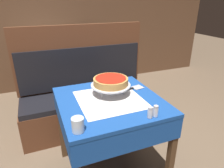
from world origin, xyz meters
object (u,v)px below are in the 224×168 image
Objects in this scene: pizza_server at (130,89)px; dining_table_rear at (48,59)px; deep_dish_pizza at (111,81)px; water_glass_near at (78,125)px; pizza_pan_stand at (111,85)px; pepper_shaker at (156,111)px; booth_bench at (87,100)px; dining_table_front at (110,112)px; condiment_caddy at (42,48)px; salt_shaker at (150,112)px.

dining_table_rear is at bearing 108.71° from pizza_server.
water_glass_near is at bearing -132.23° from deep_dish_pizza.
deep_dish_pizza is at bearing -173.83° from pizza_server.
pizza_server is 0.73m from water_glass_near.
deep_dish_pizza is at bearing -77.64° from dining_table_rear.
water_glass_near reaches higher than dining_table_rear.
pizza_pan_stand is 0.47m from pepper_shaker.
booth_bench reaches higher than water_glass_near.
pizza_pan_stand is at bearing -77.64° from dining_table_rear.
water_glass_near is at bearing -135.78° from dining_table_front.
dining_table_front is 0.50m from water_glass_near.
condiment_caddy is at bearing 123.68° from dining_table_rear.
dining_table_rear is 9.72× the size of salt_shaker.
booth_bench reaches higher than dining_table_front.
salt_shaker reaches higher than pizza_server.
pizza_pan_stand reaches higher than pizza_server.
water_glass_near is 1.17× the size of salt_shaker.
deep_dish_pizza is 1.03× the size of pizza_server.
deep_dish_pizza is 1.61× the size of condiment_caddy.
pizza_pan_stand is 1.85× the size of condiment_caddy.
booth_bench is at bearing 88.96° from dining_table_front.
dining_table_front is 0.42m from salt_shaker.
dining_table_rear is 8.30× the size of water_glass_near.
condiment_caddy is (-0.63, 1.79, 0.04)m from pizza_server.
deep_dish_pizza reaches higher than dining_table_front.
deep_dish_pizza is (0.04, 0.09, 0.24)m from dining_table_front.
condiment_caddy reaches higher than dining_table_rear.
condiment_caddy is (-0.43, 1.81, -0.03)m from pizza_pan_stand.
dining_table_front is at bearing -115.19° from deep_dish_pizza.
dining_table_front and dining_table_rear have the same top height.
salt_shaker is (0.49, -0.03, -0.01)m from water_glass_near.
booth_bench reaches higher than deep_dish_pizza.
pepper_shaker is at bearing -81.21° from booth_bench.
pizza_server is (0.20, 0.02, -0.07)m from pizza_pan_stand.
water_glass_near reaches higher than salt_shaker.
deep_dish_pizza is 0.57m from water_glass_near.
pizza_pan_stand reaches higher than dining_table_front.
deep_dish_pizza is (0.03, -0.75, 0.54)m from booth_bench.
water_glass_near is (0.00, -2.15, 0.16)m from dining_table_rear.
dining_table_rear is 2.25m from pepper_shaker.
dining_table_rear is 9.44× the size of pepper_shaker.
booth_bench reaches higher than pizza_pan_stand.
water_glass_near is at bearing -89.91° from dining_table_rear.
deep_dish_pizza is (0.38, -1.74, 0.23)m from dining_table_rear.
dining_table_front is 0.26m from deep_dish_pizza.
pizza_server is (0.20, 0.02, -0.11)m from deep_dish_pizza.
condiment_caddy reaches higher than pizza_server.
dining_table_front is 1.86m from dining_table_rear.
deep_dish_pizza is at bearing -87.97° from booth_bench.
water_glass_near reaches higher than pepper_shaker.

